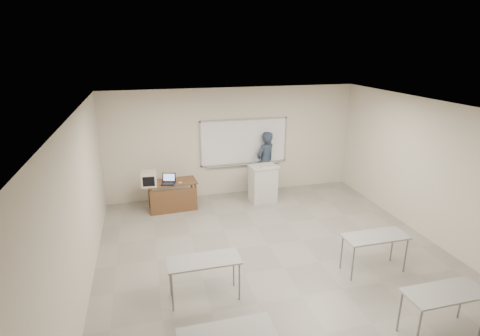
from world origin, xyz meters
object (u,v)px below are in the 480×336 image
object	(u,v)px
instructor_desk	(173,192)
podium	(263,183)
laptop	(168,181)
whiteboard	(244,142)
presenter	(265,162)
mouse	(180,183)
crt_monitor	(149,179)
keyboard	(270,166)

from	to	relation	value
instructor_desk	podium	world-z (taller)	podium
podium	laptop	world-z (taller)	podium
whiteboard	presenter	bearing A→B (deg)	-12.93
podium	mouse	size ratio (longest dim) A/B	9.47
whiteboard	instructor_desk	world-z (taller)	whiteboard
instructor_desk	presenter	bearing A→B (deg)	9.73
whiteboard	laptop	size ratio (longest dim) A/B	7.49
crt_monitor	keyboard	world-z (taller)	crt_monitor
podium	keyboard	bearing A→B (deg)	-43.88
instructor_desk	podium	bearing A→B (deg)	-3.42
crt_monitor	keyboard	xyz separation A→B (m)	(3.12, -0.10, 0.10)
whiteboard	podium	world-z (taller)	whiteboard
mouse	whiteboard	bearing A→B (deg)	41.11
podium	presenter	size ratio (longest dim) A/B	0.57
whiteboard	presenter	xyz separation A→B (m)	(0.60, -0.14, -0.59)
whiteboard	mouse	world-z (taller)	whiteboard
crt_monitor	mouse	distance (m)	0.77
crt_monitor	keyboard	size ratio (longest dim) A/B	0.90
podium	presenter	distance (m)	0.79
laptop	mouse	size ratio (longest dim) A/B	3.12
presenter	instructor_desk	bearing A→B (deg)	-15.70
laptop	presenter	bearing A→B (deg)	28.79
laptop	presenter	xyz separation A→B (m)	(2.80, 0.66, 0.08)
crt_monitor	mouse	xyz separation A→B (m)	(0.75, -0.08, -0.15)
crt_monitor	laptop	distance (m)	0.46
crt_monitor	mouse	world-z (taller)	crt_monitor
mouse	keyboard	world-z (taller)	keyboard
podium	crt_monitor	bearing A→B (deg)	175.25
podium	crt_monitor	world-z (taller)	crt_monitor
mouse	instructor_desk	bearing A→B (deg)	171.84
podium	crt_monitor	distance (m)	3.00
instructor_desk	keyboard	world-z (taller)	keyboard
keyboard	presenter	bearing A→B (deg)	88.09
podium	whiteboard	bearing A→B (deg)	107.64
presenter	laptop	bearing A→B (deg)	-15.84
podium	laptop	xyz separation A→B (m)	(-2.52, -0.02, 0.30)
keyboard	presenter	size ratio (longest dim) A/B	0.26
presenter	keyboard	bearing A→B (deg)	51.75
whiteboard	podium	xyz separation A→B (m)	(0.32, -0.77, -0.97)
keyboard	presenter	distance (m)	0.77
whiteboard	keyboard	xyz separation A→B (m)	(0.47, -0.89, -0.46)
keyboard	podium	bearing A→B (deg)	148.65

